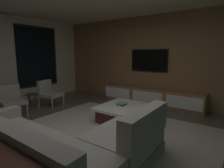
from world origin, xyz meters
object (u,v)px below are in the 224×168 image
mounted_tv (149,60)px  media_console (151,97)px  sectional_couch (57,149)px  side_stool (31,97)px  accent_chair_near_window (49,92)px  book_stack_on_coffee_table (121,104)px  coffee_table (126,113)px  accent_chair_by_curtain (12,99)px

mounted_tv → media_console: bearing=-132.5°
sectional_couch → side_stool: (1.25, 2.75, 0.08)m
accent_chair_near_window → book_stack_on_coffee_table: bearing=-82.2°
coffee_table → side_stool: bearing=107.1°
mounted_tv → coffee_table: bearing=-171.6°
accent_chair_by_curtain → side_stool: accent_chair_by_curtain is taller
accent_chair_near_window → side_stool: (-0.50, 0.09, -0.06)m
coffee_table → side_stool: size_ratio=2.52×
coffee_table → mounted_tv: 2.13m
accent_chair_near_window → accent_chair_by_curtain: same height
coffee_table → mounted_tv: size_ratio=0.99×
media_console → accent_chair_near_window: bearing=127.7°
coffee_table → mounted_tv: bearing=8.4°
accent_chair_near_window → accent_chair_by_curtain: 1.04m
accent_chair_near_window → media_console: size_ratio=0.25×
coffee_table → side_stool: (-0.79, 2.57, 0.19)m
media_console → mounted_tv: 1.13m
sectional_couch → side_stool: sectional_couch is taller
sectional_couch → accent_chair_by_curtain: size_ratio=3.21×
sectional_couch → book_stack_on_coffee_table: 2.10m
sectional_couch → accent_chair_near_window: bearing=56.5°
media_console → mounted_tv: mounted_tv is taller
side_stool → coffee_table: bearing=-72.9°
side_stool → media_console: (2.37, -2.51, -0.12)m
book_stack_on_coffee_table → side_stool: bearing=108.7°
sectional_couch → accent_chair_near_window: 3.19m
accent_chair_near_window → side_stool: bearing=170.1°
side_stool → media_console: bearing=-46.6°
book_stack_on_coffee_table → accent_chair_by_curtain: accent_chair_by_curtain is taller
sectional_couch → side_stool: bearing=65.4°
sectional_couch → accent_chair_near_window: size_ratio=3.21×
sectional_couch → media_console: 3.63m
accent_chair_by_curtain → side_stool: 0.55m
accent_chair_by_curtain → mounted_tv: size_ratio=0.67×
book_stack_on_coffee_table → accent_chair_by_curtain: bearing=119.7°
accent_chair_near_window → media_console: accent_chair_near_window is taller
coffee_table → book_stack_on_coffee_table: (0.03, 0.14, 0.20)m
accent_chair_near_window → media_console: (1.87, -2.42, -0.18)m
coffee_table → accent_chair_by_curtain: size_ratio=1.49×
sectional_couch → book_stack_on_coffee_table: (2.08, 0.32, 0.10)m
accent_chair_near_window → side_stool: size_ratio=1.70×
book_stack_on_coffee_table → mounted_tv: mounted_tv is taller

